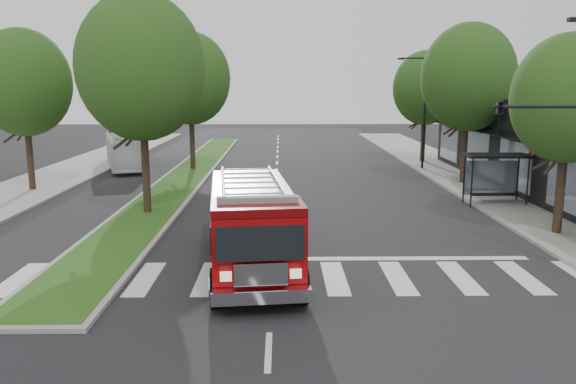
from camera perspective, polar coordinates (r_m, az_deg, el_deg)
name	(u,v)px	position (r m, az deg, el deg)	size (l,w,h in m)	color
ground	(273,251)	(20.83, -1.54, -6.01)	(140.00, 140.00, 0.00)	black
sidewalk_right	(504,196)	(32.87, 21.06, -0.37)	(5.00, 80.00, 0.15)	gray
sidewalk_left	(8,197)	(33.92, -26.60, -0.47)	(5.00, 80.00, 0.15)	gray
median	(189,174)	(38.91, -10.06, 1.82)	(3.00, 50.00, 0.15)	gray
bus_shelter	(495,165)	(30.39, 20.30, 2.58)	(3.20, 1.60, 2.61)	black
tree_right_near	(569,99)	(24.65, 26.61, 8.47)	(4.40, 4.40, 8.05)	black
tree_right_mid	(468,77)	(35.75, 17.85, 11.01)	(5.60, 5.60, 9.72)	black
tree_right_far	(425,88)	(45.35, 13.77, 10.23)	(5.00, 5.00, 8.73)	black
tree_median_near	(141,67)	(26.71, -14.72, 12.14)	(5.80, 5.80, 10.16)	black
tree_median_far	(190,79)	(40.44, -9.90, 11.27)	(5.60, 5.60, 9.72)	black
tree_left_mid	(24,83)	(35.00, -25.27, 9.99)	(5.20, 5.20, 9.16)	black
streetlight_right_far	(423,108)	(41.22, 13.51, 8.33)	(2.11, 0.20, 8.00)	black
fire_engine	(252,225)	(18.67, -3.71, -3.39)	(3.53, 8.96, 3.03)	#600506
city_bus	(124,150)	(43.31, -16.28, 4.10)	(2.21, 9.45, 2.63)	silver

